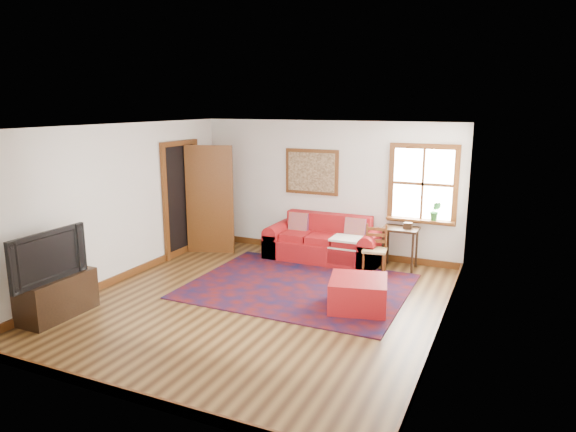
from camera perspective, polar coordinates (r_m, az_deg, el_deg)
The scene contains 13 objects.
ground at distance 7.49m, azimuth -3.12°, elevation -9.57°, with size 5.50×5.50×0.00m, color #3C2410.
room_envelope at distance 7.06m, azimuth -3.22°, elevation 3.00°, with size 5.04×5.54×2.52m.
window at distance 9.10m, azimuth 14.88°, elevation 2.57°, with size 1.18×0.20×1.38m.
doorway at distance 9.77m, azimuth -9.89°, elevation 2.00°, with size 0.89×1.08×2.14m.
framed_artwork at distance 9.63m, azimuth 2.64°, elevation 4.92°, with size 1.05×0.07×0.85m.
persian_rug at distance 8.09m, azimuth 1.20°, elevation -7.78°, with size 3.29×2.63×0.02m, color #520D0B.
red_leather_sofa at distance 9.40m, azimuth 4.05°, elevation -3.25°, with size 2.08×0.86×0.81m.
red_ottoman at distance 7.25m, azimuth 7.80°, elevation -8.57°, with size 0.77×0.77×0.44m, color #A21519.
side_table at distance 9.00m, azimuth 12.39°, elevation -2.05°, with size 0.60×0.45×0.72m.
ladder_back_chair at distance 8.71m, azimuth 9.66°, elevation -3.51°, with size 0.43×0.41×0.82m.
media_cabinet at distance 7.60m, azimuth -24.27°, elevation -8.12°, with size 0.46×1.02×0.56m, color black.
television at distance 7.29m, azimuth -25.63°, elevation -4.01°, with size 1.16×0.15×0.67m, color black.
candle_hurricane at distance 7.71m, azimuth -21.97°, elevation -4.75°, with size 0.12×0.12×0.18m.
Camera 1 is at (3.22, -6.16, 2.80)m, focal length 32.00 mm.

